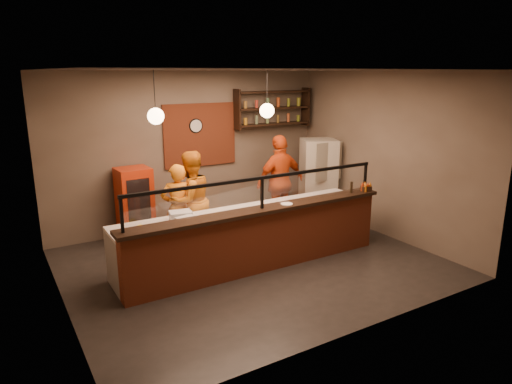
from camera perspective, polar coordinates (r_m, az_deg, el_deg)
floor at (r=7.90m, az=-0.43°, el=-8.88°), size 6.00×6.00×0.00m
ceiling at (r=7.23m, az=-0.48°, el=15.03°), size 6.00×6.00×0.00m
wall_back at (r=9.60m, az=-8.10°, el=5.22°), size 6.00×0.00×6.00m
wall_left at (r=6.46m, az=-24.02°, el=-0.58°), size 0.00×5.00×5.00m
wall_right at (r=9.27m, az=15.78°, el=4.47°), size 0.00×5.00×5.00m
wall_front at (r=5.47m, az=13.01°, el=-2.28°), size 6.00×0.00×6.00m
brick_patch at (r=9.61m, az=-6.99°, el=7.08°), size 1.60×0.04×1.30m
service_counter at (r=7.47m, az=0.74°, el=-6.15°), size 4.60×0.25×1.00m
counter_ledge at (r=7.30m, az=0.75°, el=-2.26°), size 4.70×0.37×0.06m
worktop_cabinet at (r=7.90m, az=-1.18°, el=-5.55°), size 4.60×0.75×0.85m
worktop at (r=7.75m, az=-1.20°, el=-2.43°), size 4.60×0.75×0.05m
sneeze_guard at (r=7.21m, az=0.76°, el=0.32°), size 4.50×0.05×0.52m
wall_shelving at (r=10.24m, az=2.13°, el=10.46°), size 1.84×0.28×0.85m
wall_clock at (r=9.54m, az=-7.56°, el=8.21°), size 0.30×0.04×0.30m
pendant_left at (r=6.82m, az=-12.42°, el=9.25°), size 0.24×0.24×0.77m
pendant_right at (r=7.64m, az=1.38°, el=10.14°), size 0.24×0.24×0.77m
cook_left at (r=8.24m, az=-9.73°, el=-2.06°), size 0.67×0.51×1.62m
cook_mid at (r=8.36m, az=-8.20°, el=-1.08°), size 1.02×0.88×1.82m
cook_right at (r=9.46m, az=3.06°, el=1.30°), size 1.16×0.53×1.94m
fridge at (r=10.24m, az=7.76°, el=1.69°), size 0.94×0.92×1.75m
red_cooler at (r=9.04m, az=-14.89°, el=-1.51°), size 0.63×0.58×1.42m
pizza_dough at (r=7.94m, az=2.01°, el=-1.79°), size 0.63×0.63×0.01m
prep_tub_a at (r=7.24m, az=-9.47°, el=-3.02°), size 0.37×0.32×0.16m
prep_tub_b at (r=7.31m, az=-9.22°, el=-2.90°), size 0.32×0.27×0.15m
prep_tub_c at (r=6.99m, az=-8.65°, el=-3.71°), size 0.33×0.28×0.14m
rolling_pin at (r=6.94m, az=-15.25°, el=-4.57°), size 0.36×0.24×0.06m
condiment_caddy at (r=8.56m, az=13.60°, el=0.41°), size 0.20×0.17×0.09m
pepper_mill at (r=8.36m, az=11.83°, el=0.58°), size 0.06×0.06×0.21m
small_plate at (r=7.52m, az=3.86°, el=-1.50°), size 0.21×0.21×0.01m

